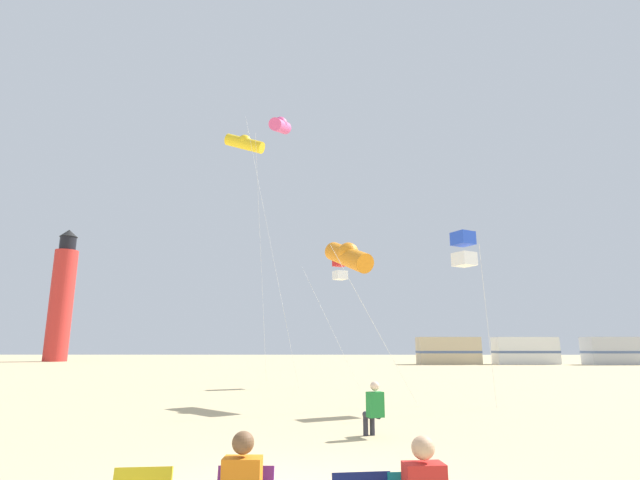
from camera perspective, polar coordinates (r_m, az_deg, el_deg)
kite_flyer_standing at (r=11.07m, az=6.33°, el=-19.00°), size 0.46×0.56×1.16m
kite_tube_gold at (r=29.63m, az=-8.87°, el=11.22°), size 2.82×2.39×14.39m
kite_box_scarlet at (r=25.06m, az=2.37°, el=-3.40°), size 2.76×2.36×6.38m
kite_tube_rainbow at (r=27.65m, az=-4.69°, el=13.29°), size 3.01×3.03×14.56m
kite_box_blue at (r=16.71m, az=16.57°, el=-1.03°), size 1.20×1.20×5.62m
kite_tube_orange at (r=17.49m, az=3.34°, el=-1.89°), size 3.09×3.46×5.78m
lighthouse_distant at (r=70.16m, az=-28.14°, el=-6.05°), size 2.80×2.80×16.80m
rv_van_tan at (r=53.92m, az=14.87°, el=-12.50°), size 6.54×2.63×2.80m
rv_van_white at (r=56.70m, az=23.02°, el=-11.92°), size 6.46×2.38×2.80m
rv_van_silver at (r=59.90m, az=31.51°, el=-11.07°), size 6.59×2.80×2.80m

